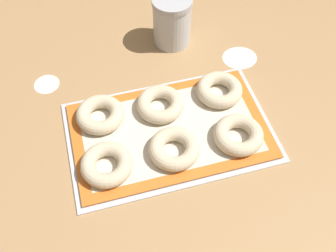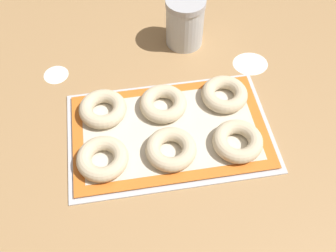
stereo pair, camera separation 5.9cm
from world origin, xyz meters
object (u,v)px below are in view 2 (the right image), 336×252
Objects in this scene: bagel_front_right at (237,141)px; bagel_back_center at (163,104)px; baking_tray at (168,132)px; bagel_back_left at (103,109)px; bagel_front_left at (102,158)px; bagel_front_center at (171,149)px; bagel_back_right at (224,94)px; flour_canister at (185,22)px.

bagel_front_right is 0.20m from bagel_back_center.
bagel_back_left reaches higher than baking_tray.
bagel_back_center is (-0.00, 0.07, 0.02)m from baking_tray.
bagel_front_center is (0.15, 0.00, 0.00)m from bagel_front_left.
bagel_front_right and bagel_back_center have the same top height.
flour_canister reaches higher than bagel_back_right.
bagel_front_left is at bearing -124.13° from flour_canister.
bagel_back_center is (0.16, 0.13, 0.00)m from bagel_front_left.
bagel_front_center reaches higher than baking_tray.
bagel_back_left is at bearing 154.16° from bagel_front_right.
bagel_front_right is at bearing -42.19° from bagel_back_center.
bagel_front_right is 1.00× the size of bagel_back_center.
bagel_front_center is 0.21m from bagel_back_right.
baking_tray is at bearing 22.29° from bagel_front_left.
flour_canister is at bearing 67.92° from bagel_back_center.
bagel_back_right is at bearing 41.18° from bagel_front_center.
flour_canister is at bearing 97.76° from bagel_front_right.
baking_tray is at bearing 155.66° from bagel_front_right.
baking_tray is 4.17× the size of bagel_front_left.
flour_canister is at bearing 43.83° from bagel_back_left.
bagel_front_center is at bearing -105.13° from flour_canister.
bagel_back_center is at bearing 40.40° from bagel_front_left.
bagel_back_right is (0.00, 0.14, 0.00)m from bagel_front_right.
bagel_back_center is 1.00× the size of bagel_back_right.
bagel_back_center is at bearing -178.00° from bagel_back_right.
baking_tray is 0.33m from flour_canister.
bagel_front_center and bagel_front_right have the same top height.
flour_canister is (0.24, 0.23, 0.04)m from bagel_back_left.
bagel_front_right and bagel_back_right have the same top height.
bagel_front_right and bagel_back_left have the same top height.
bagel_back_center and bagel_back_right have the same top height.
bagel_back_left is at bearing 152.69° from baking_tray.
bagel_front_left is at bearing -139.60° from bagel_back_center.
bagel_front_center is 1.00× the size of bagel_front_right.
bagel_front_left is at bearing 179.41° from bagel_front_right.
bagel_back_right is (0.30, -0.00, 0.00)m from bagel_back_left.
baking_tray is at bearing -27.31° from bagel_back_left.
flour_canister is at bearing 74.87° from bagel_front_center.
bagel_back_left and bagel_back_right have the same top height.
bagel_back_left is at bearing 179.59° from bagel_back_right.
baking_tray is 0.07m from bagel_back_center.
bagel_back_right is at bearing 23.97° from bagel_front_left.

